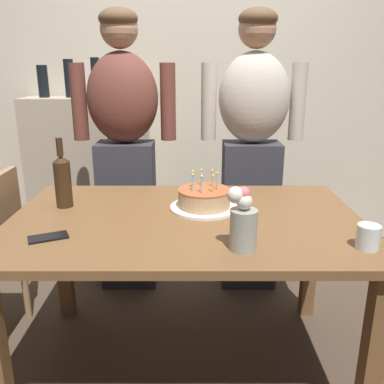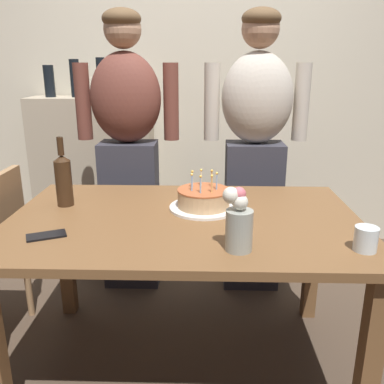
% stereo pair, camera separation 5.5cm
% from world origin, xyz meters
% --- Properties ---
extents(ground_plane, '(10.00, 10.00, 0.00)m').
position_xyz_m(ground_plane, '(0.00, 0.00, 0.00)').
color(ground_plane, '#47382B').
extents(back_wall, '(5.20, 0.10, 2.60)m').
position_xyz_m(back_wall, '(0.00, 1.55, 1.30)').
color(back_wall, beige).
rests_on(back_wall, ground_plane).
extents(dining_table, '(1.50, 0.96, 0.74)m').
position_xyz_m(dining_table, '(0.00, 0.00, 0.64)').
color(dining_table, brown).
rests_on(dining_table, ground_plane).
extents(birthday_cake, '(0.31, 0.31, 0.17)m').
position_xyz_m(birthday_cake, '(0.08, 0.11, 0.78)').
color(birthday_cake, white).
rests_on(birthday_cake, dining_table).
extents(water_glass_near, '(0.08, 0.08, 0.09)m').
position_xyz_m(water_glass_near, '(0.65, -0.31, 0.78)').
color(water_glass_near, silver).
rests_on(water_glass_near, dining_table).
extents(wine_bottle, '(0.08, 0.08, 0.32)m').
position_xyz_m(wine_bottle, '(-0.56, 0.14, 0.87)').
color(wine_bottle, '#382314').
rests_on(wine_bottle, dining_table).
extents(cell_phone, '(0.16, 0.13, 0.01)m').
position_xyz_m(cell_phone, '(-0.51, -0.22, 0.74)').
color(cell_phone, black).
rests_on(cell_phone, dining_table).
extents(flower_vase, '(0.11, 0.10, 0.23)m').
position_xyz_m(flower_vase, '(0.20, -0.32, 0.85)').
color(flower_vase, '#999E93').
rests_on(flower_vase, dining_table).
extents(person_man_bearded, '(0.61, 0.27, 1.66)m').
position_xyz_m(person_man_bearded, '(-0.37, 0.77, 0.87)').
color(person_man_bearded, '#33333D').
rests_on(person_man_bearded, ground_plane).
extents(person_woman_cardigan, '(0.61, 0.27, 1.66)m').
position_xyz_m(person_woman_cardigan, '(0.39, 0.77, 0.87)').
color(person_woman_cardigan, '#33333D').
rests_on(person_woman_cardigan, ground_plane).
extents(shelf_cabinet, '(0.87, 0.30, 1.41)m').
position_xyz_m(shelf_cabinet, '(-0.74, 1.33, 0.58)').
color(shelf_cabinet, tan).
rests_on(shelf_cabinet, ground_plane).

